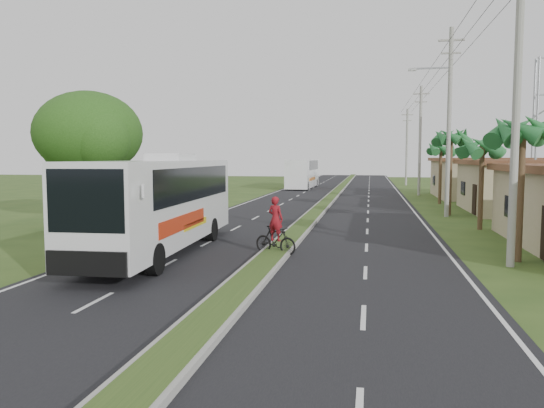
# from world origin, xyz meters

# --- Properties ---
(ground) EXTENTS (180.00, 180.00, 0.00)m
(ground) POSITION_xyz_m (0.00, 0.00, 0.00)
(ground) COLOR #2E491A
(ground) RESTS_ON ground
(road_asphalt) EXTENTS (14.00, 160.00, 0.02)m
(road_asphalt) POSITION_xyz_m (0.00, 20.00, 0.01)
(road_asphalt) COLOR black
(road_asphalt) RESTS_ON ground
(median_strip) EXTENTS (1.20, 160.00, 0.18)m
(median_strip) POSITION_xyz_m (0.00, 20.00, 0.10)
(median_strip) COLOR gray
(median_strip) RESTS_ON ground
(lane_edge_left) EXTENTS (0.12, 160.00, 0.01)m
(lane_edge_left) POSITION_xyz_m (-6.70, 20.00, 0.00)
(lane_edge_left) COLOR silver
(lane_edge_left) RESTS_ON ground
(lane_edge_right) EXTENTS (0.12, 160.00, 0.01)m
(lane_edge_right) POSITION_xyz_m (6.70, 20.00, 0.00)
(lane_edge_right) COLOR silver
(lane_edge_right) RESTS_ON ground
(shop_mid) EXTENTS (7.60, 10.60, 3.67)m
(shop_mid) POSITION_xyz_m (14.00, 22.00, 1.86)
(shop_mid) COLOR tan
(shop_mid) RESTS_ON ground
(shop_far) EXTENTS (8.60, 11.60, 3.82)m
(shop_far) POSITION_xyz_m (14.00, 36.00, 1.93)
(shop_far) COLOR tan
(shop_far) RESTS_ON ground
(palm_verge_a) EXTENTS (2.40, 2.40, 5.45)m
(palm_verge_a) POSITION_xyz_m (9.00, 3.00, 4.74)
(palm_verge_a) COLOR #473321
(palm_verge_a) RESTS_ON ground
(palm_verge_b) EXTENTS (2.40, 2.40, 5.05)m
(palm_verge_b) POSITION_xyz_m (9.40, 12.00, 4.36)
(palm_verge_b) COLOR #473321
(palm_verge_b) RESTS_ON ground
(palm_verge_c) EXTENTS (2.40, 2.40, 5.85)m
(palm_verge_c) POSITION_xyz_m (8.80, 19.00, 5.12)
(palm_verge_c) COLOR #473321
(palm_verge_c) RESTS_ON ground
(palm_verge_d) EXTENTS (2.40, 2.40, 5.25)m
(palm_verge_d) POSITION_xyz_m (9.30, 28.00, 4.55)
(palm_verge_d) COLOR #473321
(palm_verge_d) RESTS_ON ground
(shade_tree) EXTENTS (6.30, 6.00, 7.54)m
(shade_tree) POSITION_xyz_m (-12.11, 10.02, 5.03)
(shade_tree) COLOR #473321
(shade_tree) RESTS_ON ground
(utility_pole_a) EXTENTS (1.60, 0.28, 11.00)m
(utility_pole_a) POSITION_xyz_m (8.50, 2.00, 5.67)
(utility_pole_a) COLOR gray
(utility_pole_a) RESTS_ON ground
(utility_pole_b) EXTENTS (3.20, 0.28, 12.00)m
(utility_pole_b) POSITION_xyz_m (8.47, 18.00, 6.26)
(utility_pole_b) COLOR gray
(utility_pole_b) RESTS_ON ground
(utility_pole_c) EXTENTS (1.60, 0.28, 11.00)m
(utility_pole_c) POSITION_xyz_m (8.50, 38.00, 5.67)
(utility_pole_c) COLOR gray
(utility_pole_c) RESTS_ON ground
(utility_pole_d) EXTENTS (1.60, 0.28, 10.50)m
(utility_pole_d) POSITION_xyz_m (8.50, 58.00, 5.42)
(utility_pole_d) COLOR gray
(utility_pole_d) RESTS_ON ground
(coach_bus_main) EXTENTS (3.08, 12.45, 3.99)m
(coach_bus_main) POSITION_xyz_m (-4.53, 2.29, 2.19)
(coach_bus_main) COLOR silver
(coach_bus_main) RESTS_ON ground
(coach_bus_far) EXTENTS (2.81, 12.35, 3.59)m
(coach_bus_far) POSITION_xyz_m (-4.77, 49.07, 2.04)
(coach_bus_far) COLOR white
(coach_bus_far) RESTS_ON ground
(motorcyclist) EXTENTS (1.92, 1.22, 2.31)m
(motorcyclist) POSITION_xyz_m (-0.03, 2.77, 0.82)
(motorcyclist) COLOR black
(motorcyclist) RESTS_ON ground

